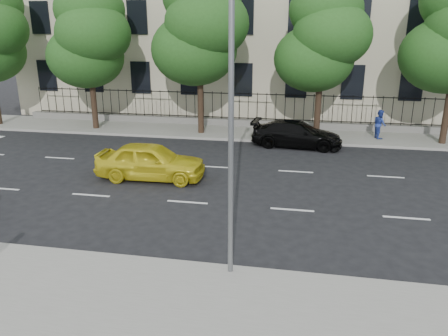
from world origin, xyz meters
name	(u,v)px	position (x,y,z in m)	size (l,w,h in m)	color
ground	(168,231)	(0.00, 0.00, 0.00)	(120.00, 120.00, 0.00)	black
near_sidewalk	(118,300)	(0.00, -4.00, 0.07)	(60.00, 4.00, 0.15)	gray
far_sidewalk	(235,132)	(0.00, 14.00, 0.07)	(60.00, 4.00, 0.15)	gray
lane_markings	(201,182)	(0.00, 4.75, 0.01)	(49.60, 4.62, 0.01)	silver
iron_fence	(239,118)	(0.00, 15.70, 0.65)	(30.00, 0.50, 2.20)	slate
street_light	(235,82)	(2.50, -1.77, 5.15)	(0.25, 3.32, 8.05)	slate
tree_b	(90,36)	(-8.96, 13.36, 5.84)	(5.53, 5.12, 8.97)	#382619
tree_c	(201,27)	(-1.96, 13.36, 6.41)	(5.89, 5.50, 9.80)	#382619
tree_d	(323,38)	(5.04, 13.36, 5.84)	(5.34, 4.94, 8.84)	#382619
yellow_taxi	(151,161)	(-2.28, 4.86, 0.81)	(1.92, 4.77, 1.63)	yellow
black_sedan	(297,134)	(3.89, 11.50, 0.73)	(2.03, 5.00, 1.45)	black
pedestrian_far	(380,124)	(8.63, 13.75, 0.99)	(0.82, 0.64, 1.68)	navy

